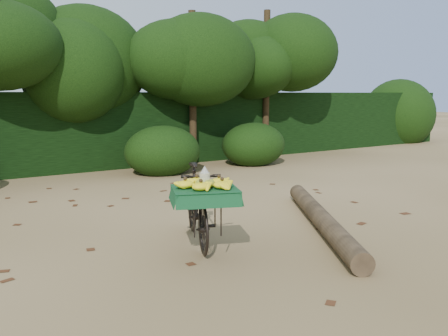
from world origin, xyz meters
TOP-DOWN VIEW (x-y plane):
  - ground at (0.00, 0.00)m, footprint 80.00×80.00m
  - vendor_bicycle at (-0.33, -0.43)m, footprint 1.13×1.75m
  - fallen_log at (1.37, -0.76)m, footprint 2.00×3.07m
  - hedge_backdrop at (0.00, 6.30)m, footprint 26.00×1.80m
  - tree_row at (-0.65, 5.50)m, footprint 14.50×2.00m
  - bush_clumps at (0.50, 4.30)m, footprint 8.80×1.70m
  - leaf_litter at (0.00, 0.65)m, footprint 7.00×7.30m

SIDE VIEW (x-z plane):
  - ground at x=0.00m, z-range 0.00..0.00m
  - leaf_litter at x=0.00m, z-range 0.00..0.01m
  - fallen_log at x=1.37m, z-range 0.00..0.25m
  - bush_clumps at x=0.50m, z-range 0.00..0.90m
  - vendor_bicycle at x=-0.33m, z-range 0.01..0.95m
  - hedge_backdrop at x=0.00m, z-range 0.00..1.80m
  - tree_row at x=-0.65m, z-range 0.00..4.00m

